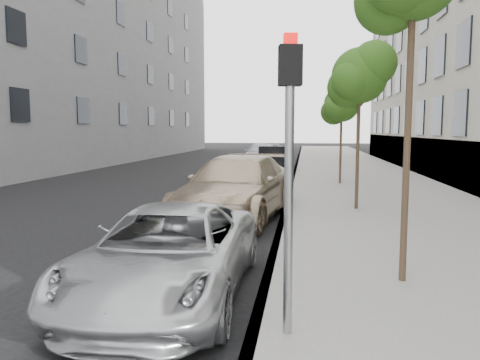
% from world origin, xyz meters
% --- Properties ---
extents(ground, '(160.00, 160.00, 0.00)m').
position_xyz_m(ground, '(0.00, 0.00, 0.00)').
color(ground, black).
rests_on(ground, ground).
extents(sidewalk, '(6.40, 72.00, 0.14)m').
position_xyz_m(sidewalk, '(4.30, 24.00, 0.07)').
color(sidewalk, gray).
rests_on(sidewalk, ground).
extents(curb, '(0.15, 72.00, 0.14)m').
position_xyz_m(curb, '(1.18, 24.00, 0.07)').
color(curb, '#9E9B93').
rests_on(curb, ground).
extents(tree_mid, '(1.86, 1.66, 4.68)m').
position_xyz_m(tree_mid, '(3.23, 8.00, 3.90)').
color(tree_mid, '#38281C').
rests_on(tree_mid, sidewalk).
extents(tree_far, '(1.80, 1.60, 4.21)m').
position_xyz_m(tree_far, '(3.23, 14.50, 3.46)').
color(tree_far, '#38281C').
rests_on(tree_far, sidewalk).
extents(signal_pole, '(0.27, 0.22, 3.25)m').
position_xyz_m(signal_pole, '(1.56, -0.57, 2.17)').
color(signal_pole, '#939699').
rests_on(signal_pole, sidewalk).
extents(minivan, '(2.18, 4.67, 1.29)m').
position_xyz_m(minivan, '(-0.18, 0.70, 0.65)').
color(minivan, '#ACAFB1').
rests_on(minivan, ground).
extents(suv, '(3.13, 6.08, 1.69)m').
position_xyz_m(suv, '(-0.10, 6.74, 0.84)').
color(suv, tan).
rests_on(suv, ground).
extents(sedan_blue, '(1.90, 4.17, 1.39)m').
position_xyz_m(sedan_blue, '(-0.22, 12.95, 0.69)').
color(sedan_blue, '#101736').
rests_on(sedan_blue, ground).
extents(sedan_black, '(2.09, 4.60, 1.46)m').
position_xyz_m(sedan_black, '(-0.10, 20.59, 0.73)').
color(sedan_black, black).
rests_on(sedan_black, ground).
extents(sedan_rear, '(2.40, 5.17, 1.46)m').
position_xyz_m(sedan_rear, '(-1.23, 25.93, 0.73)').
color(sedan_rear, '#ABAFB3').
rests_on(sedan_rear, ground).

